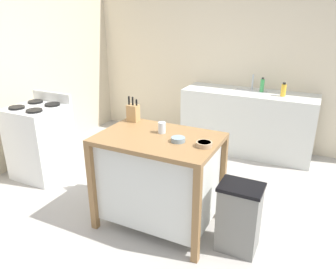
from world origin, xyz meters
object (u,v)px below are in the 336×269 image
object	(u,v)px
bottle_hand_soap	(262,85)
sink_faucet	(253,82)
drinking_cup	(162,128)
bottle_spray_cleaner	(284,90)
knife_block	(133,113)
stove	(40,141)
trash_bin	(239,218)
bowl_ceramic_small	(178,139)
kitchen_island	(159,176)
bowl_stoneware_deep	(204,144)

from	to	relation	value
bottle_hand_soap	sink_faucet	bearing A→B (deg)	157.49
drinking_cup	bottle_spray_cleaner	bearing A→B (deg)	67.94
bottle_hand_soap	bottle_spray_cleaner	xyz separation A→B (m)	(0.30, -0.12, -0.01)
knife_block	stove	world-z (taller)	knife_block
bottle_spray_cleaner	stove	xyz separation A→B (m)	(-2.57, -1.82, -0.52)
trash_bin	bottle_hand_soap	distance (m)	2.35
trash_bin	bottle_hand_soap	bearing A→B (deg)	97.69
bowl_ceramic_small	kitchen_island	bearing A→B (deg)	171.63
knife_block	drinking_cup	bearing A→B (deg)	-22.85
bowl_stoneware_deep	bowl_ceramic_small	xyz separation A→B (m)	(-0.24, -0.00, 0.00)
bowl_stoneware_deep	bottle_spray_cleaner	distance (m)	2.13
knife_block	sink_faucet	xyz separation A→B (m)	(0.77, 1.98, -0.00)
bowl_ceramic_small	bottle_hand_soap	size ratio (longest dim) A/B	0.60
sink_faucet	stove	distance (m)	2.97
kitchen_island	sink_faucet	distance (m)	2.33
knife_block	trash_bin	world-z (taller)	knife_block
sink_faucet	stove	bearing A→B (deg)	-136.72
kitchen_island	bowl_stoneware_deep	bearing A→B (deg)	-3.69
kitchen_island	stove	size ratio (longest dim) A/B	1.08
bowl_stoneware_deep	trash_bin	bearing A→B (deg)	-1.02
knife_block	bottle_spray_cleaner	distance (m)	2.17
knife_block	trash_bin	xyz separation A→B (m)	(1.22, -0.31, -0.69)
bottle_spray_cleaner	drinking_cup	bearing A→B (deg)	-112.06
knife_block	bottle_hand_soap	distance (m)	2.13
drinking_cup	bottle_spray_cleaner	world-z (taller)	bottle_spray_cleaner
knife_block	stove	distance (m)	1.46
trash_bin	stove	bearing A→B (deg)	173.59
knife_block	bottle_spray_cleaner	world-z (taller)	knife_block
kitchen_island	bowl_stoneware_deep	distance (m)	0.62
trash_bin	sink_faucet	bearing A→B (deg)	101.08
bowl_stoneware_deep	sink_faucet	world-z (taller)	sink_faucet
bowl_stoneware_deep	bottle_spray_cleaner	world-z (taller)	bottle_spray_cleaner
drinking_cup	bottle_spray_cleaner	xyz separation A→B (m)	(0.80, 1.98, 0.01)
knife_block	sink_faucet	bearing A→B (deg)	68.85
knife_block	drinking_cup	distance (m)	0.45
kitchen_island	bottle_hand_soap	world-z (taller)	bottle_hand_soap
kitchen_island	bowl_ceramic_small	bearing A→B (deg)	-8.37
drinking_cup	trash_bin	bearing A→B (deg)	-9.35
bowl_ceramic_small	stove	xyz separation A→B (m)	(-1.99, 0.29, -0.48)
trash_bin	stove	distance (m)	2.59
kitchen_island	bowl_ceramic_small	size ratio (longest dim) A/B	8.99
sink_faucet	bottle_hand_soap	bearing A→B (deg)	-22.51
bowl_stoneware_deep	bottle_hand_soap	xyz separation A→B (m)	(0.04, 2.22, 0.05)
bowl_ceramic_small	sink_faucet	distance (m)	2.29
kitchen_island	bottle_hand_soap	xyz separation A→B (m)	(0.49, 2.19, 0.48)
bowl_ceramic_small	trash_bin	xyz separation A→B (m)	(0.58, -0.00, -0.62)
bowl_stoneware_deep	bowl_ceramic_small	world-z (taller)	same
bottle_spray_cleaner	kitchen_island	bearing A→B (deg)	-110.84
sink_faucet	stove	world-z (taller)	sink_faucet
trash_bin	bottle_hand_soap	xyz separation A→B (m)	(-0.30, 2.23, 0.67)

